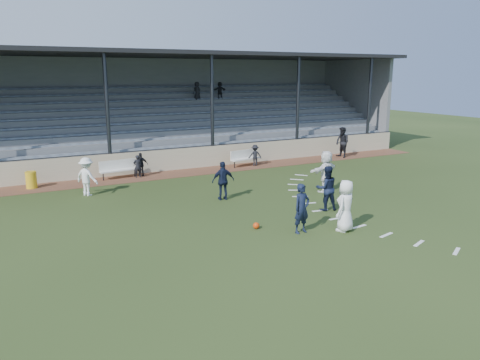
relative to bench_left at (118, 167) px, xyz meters
name	(u,v)px	position (x,y,z in m)	size (l,w,h in m)	color
ground	(273,230)	(2.79, -10.82, -0.58)	(90.00, 90.00, 0.00)	#2B3D19
cinder_track	(172,174)	(2.79, -0.32, -0.57)	(34.00, 2.00, 0.02)	brown
retaining_wall	(165,160)	(2.79, 0.73, 0.02)	(34.00, 0.18, 1.20)	beige
bench_left	(118,167)	(0.00, 0.00, 0.00)	(2.03, 0.69, 0.95)	white
bench_right	(245,156)	(7.42, -0.17, 0.00)	(2.04, 0.82, 0.95)	white
trash_bin	(31,180)	(-4.22, -0.26, -0.16)	(0.50, 0.50, 0.81)	yellow
football	(256,226)	(2.33, -10.43, -0.47)	(0.23, 0.23, 0.23)	#D93F0C
player_white_lead	(346,206)	(4.97, -12.05, 0.32)	(0.89, 0.58, 1.81)	white
player_navy_lead	(302,208)	(3.51, -11.50, 0.28)	(0.63, 0.41, 1.73)	#121A32
player_navy_mid	(326,188)	(5.97, -9.71, 0.32)	(0.88, 0.68, 1.80)	#121A32
player_white_wing	(87,177)	(-2.08, -2.86, 0.28)	(1.12, 0.64, 1.73)	white
player_navy_wing	(223,181)	(3.01, -6.36, 0.26)	(0.99, 0.41, 1.69)	#121A32
player_white_back	(326,171)	(7.84, -7.26, 0.38)	(1.78, 0.57, 1.92)	white
official	(342,142)	(14.38, -0.60, 0.42)	(0.96, 0.75, 1.98)	black
sub_left_near	(138,166)	(0.93, -0.32, 0.03)	(0.44, 0.29, 1.20)	black
sub_left_far	(141,164)	(1.19, -0.07, 0.06)	(0.73, 0.31, 1.25)	black
sub_right	(255,155)	(7.96, -0.41, 0.06)	(0.81, 0.46, 1.25)	black
grandstand	(140,124)	(2.80, 5.44, 1.62)	(34.60, 9.00, 6.61)	slate
penalty_arc	(363,214)	(6.92, -10.82, -0.58)	(3.89, 14.63, 0.01)	white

